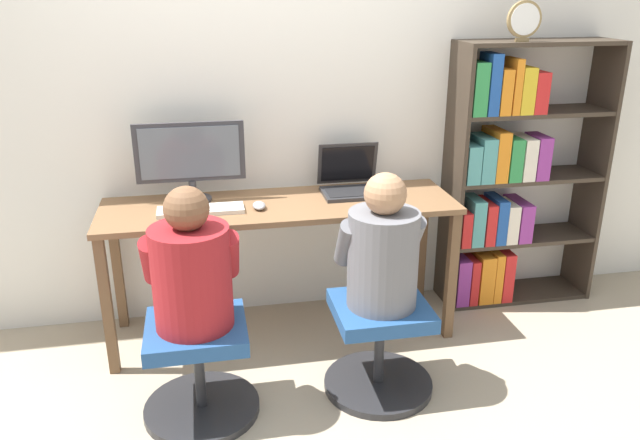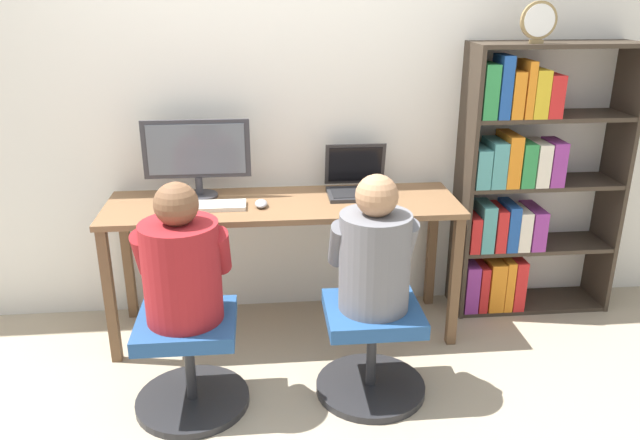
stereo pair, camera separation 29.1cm
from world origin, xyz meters
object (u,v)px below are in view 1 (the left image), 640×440
desktop_monitor (190,159)px  laptop (351,183)px  office_chair_right (379,344)px  person_at_laptop (383,251)px  desk_clock (524,20)px  person_at_monitor (191,269)px  keyboard (201,210)px  office_chair_left (199,366)px  bookshelf (506,182)px

desktop_monitor → laptop: size_ratio=1.67×
office_chair_right → person_at_laptop: size_ratio=0.84×
desk_clock → desktop_monitor: bearing=178.0°
laptop → person_at_monitor: size_ratio=0.54×
keyboard → office_chair_left: keyboard is taller
desktop_monitor → laptop: desktop_monitor is taller
desktop_monitor → keyboard: desktop_monitor is taller
office_chair_left → bookshelf: 2.06m
laptop → person_at_laptop: bearing=-92.5°
person_at_monitor → desk_clock: desk_clock is taller
person_at_monitor → office_chair_left: bearing=-90.0°
person_at_monitor → person_at_laptop: bearing=1.7°
office_chair_left → office_chair_right: 0.85m
person_at_monitor → office_chair_right: bearing=1.4°
laptop → person_at_laptop: size_ratio=0.54×
laptop → person_at_monitor: 1.17m
office_chair_left → person_at_monitor: person_at_monitor is taller
desktop_monitor → person_at_laptop: size_ratio=0.90×
office_chair_right → desk_clock: bearing=36.3°
laptop → keyboard: (-0.83, -0.18, -0.04)m
desk_clock → person_at_monitor: bearing=-158.4°
desktop_monitor → person_at_monitor: (-0.02, -0.77, -0.28)m
keyboard → office_chair_left: 0.80m
office_chair_left → person_at_monitor: size_ratio=0.84×
laptop → office_chair_right: 0.94m
desktop_monitor → keyboard: bearing=-79.2°
office_chair_right → person_at_monitor: (-0.85, -0.02, 0.48)m
laptop → person_at_laptop: person_at_laptop is taller
office_chair_left → keyboard: bearing=84.9°
keyboard → bookshelf: (1.77, 0.19, -0.02)m
bookshelf → office_chair_right: bearing=-142.1°
person_at_monitor → person_at_laptop: person_at_laptop is taller
office_chair_right → bookshelf: size_ratio=0.34×
office_chair_right → person_at_laptop: (-0.00, 0.00, 0.49)m
office_chair_right → person_at_laptop: bearing=90.0°
person_at_laptop → laptop: bearing=87.5°
desktop_monitor → desk_clock: bearing=-2.0°
desktop_monitor → desk_clock: desk_clock is taller
laptop → office_chair_left: 1.31m
keyboard → bookshelf: size_ratio=0.28×
keyboard → person_at_monitor: (-0.05, -0.58, -0.06)m
person_at_monitor → keyboard: bearing=84.8°
office_chair_left → office_chair_right: (0.85, 0.02, 0.00)m
desktop_monitor → desk_clock: (1.78, -0.06, 0.68)m
laptop → person_at_monitor: person_at_monitor is taller
person_at_monitor → bookshelf: bearing=23.1°
desktop_monitor → bookshelf: size_ratio=0.36×
keyboard → office_chair_left: bearing=-95.1°
laptop → desk_clock: desk_clock is taller
keyboard → bookshelf: 1.78m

